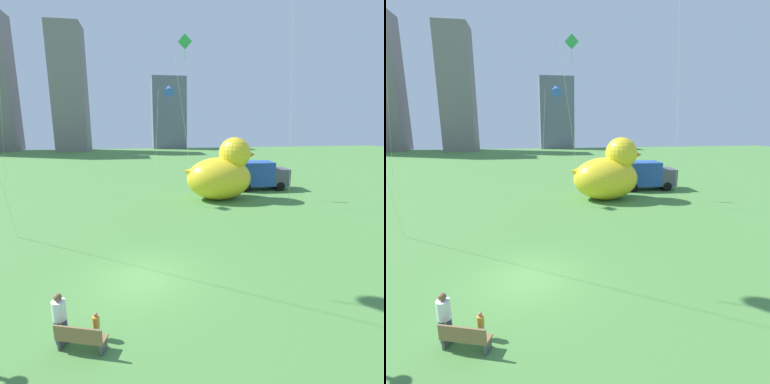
# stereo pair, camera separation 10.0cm
# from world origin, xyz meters

# --- Properties ---
(ground_plane) EXTENTS (140.00, 140.00, 0.00)m
(ground_plane) POSITION_xyz_m (0.00, 0.00, 0.00)
(ground_plane) COLOR #4F883F
(park_bench) EXTENTS (1.56, 0.90, 0.90)m
(park_bench) POSITION_xyz_m (-1.85, -3.99, 0.47)
(park_bench) COLOR olive
(park_bench) RESTS_ON ground
(person_adult) EXTENTS (0.41, 0.41, 1.69)m
(person_adult) POSITION_xyz_m (-2.51, -3.50, 0.93)
(person_adult) COLOR #38476B
(person_adult) RESTS_ON ground
(person_child) EXTENTS (0.22, 0.22, 0.91)m
(person_child) POSITION_xyz_m (-1.47, -3.48, 0.50)
(person_child) COLOR silver
(person_child) RESTS_ON ground
(giant_inflatable_duck) EXTENTS (6.62, 4.25, 5.49)m
(giant_inflatable_duck) POSITION_xyz_m (7.09, 13.17, 2.33)
(giant_inflatable_duck) COLOR yellow
(giant_inflatable_duck) RESTS_ON ground
(box_truck) EXTENTS (5.85, 2.60, 2.85)m
(box_truck) POSITION_xyz_m (11.85, 16.49, 1.44)
(box_truck) COLOR #264CA5
(box_truck) RESTS_ON ground
(city_skyline) EXTENTS (57.73, 16.91, 39.65)m
(city_skyline) POSITION_xyz_m (-22.92, 68.26, 15.35)
(city_skyline) COLOR #9E938C
(city_skyline) RESTS_ON ground
(kite_blue) EXTENTS (2.38, 2.80, 10.91)m
(kite_blue) POSITION_xyz_m (3.23, 20.33, 10.11)
(kite_blue) COLOR silver
(kite_blue) RESTS_ON ground
(kite_green) EXTENTS (1.83, 1.41, 14.27)m
(kite_green) POSITION_xyz_m (4.26, 15.90, 12.93)
(kite_green) COLOR silver
(kite_green) RESTS_ON ground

